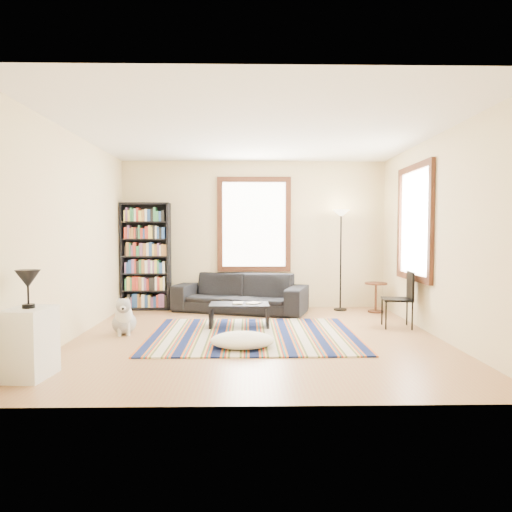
{
  "coord_description": "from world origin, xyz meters",
  "views": [
    {
      "loc": [
        -0.13,
        -6.23,
        1.45
      ],
      "look_at": [
        0.0,
        0.5,
        1.1
      ],
      "focal_mm": 32.0,
      "sensor_mm": 36.0,
      "label": 1
    }
  ],
  "objects_px": {
    "coffee_table": "(239,315)",
    "white_cabinet": "(29,343)",
    "floor_lamp": "(341,260)",
    "side_table": "(376,297)",
    "dog": "(124,315)",
    "floor_cushion": "(242,340)",
    "sofa": "(240,293)",
    "bookshelf": "(146,256)",
    "folding_chair": "(397,299)"
  },
  "relations": [
    {
      "from": "coffee_table",
      "to": "white_cabinet",
      "type": "bearing_deg",
      "value": -130.5
    },
    {
      "from": "floor_lamp",
      "to": "side_table",
      "type": "bearing_deg",
      "value": -20.46
    },
    {
      "from": "coffee_table",
      "to": "dog",
      "type": "relative_size",
      "value": 1.71
    },
    {
      "from": "floor_cushion",
      "to": "floor_lamp",
      "type": "relative_size",
      "value": 0.43
    },
    {
      "from": "sofa",
      "to": "floor_cushion",
      "type": "distance_m",
      "value": 2.65
    },
    {
      "from": "bookshelf",
      "to": "coffee_table",
      "type": "distance_m",
      "value": 2.55
    },
    {
      "from": "floor_cushion",
      "to": "white_cabinet",
      "type": "height_order",
      "value": "white_cabinet"
    },
    {
      "from": "side_table",
      "to": "dog",
      "type": "bearing_deg",
      "value": -157.82
    },
    {
      "from": "sofa",
      "to": "side_table",
      "type": "distance_m",
      "value": 2.46
    },
    {
      "from": "bookshelf",
      "to": "white_cabinet",
      "type": "xyz_separation_m",
      "value": [
        -0.27,
        -4.03,
        -0.65
      ]
    },
    {
      "from": "floor_lamp",
      "to": "dog",
      "type": "bearing_deg",
      "value": -151.55
    },
    {
      "from": "floor_lamp",
      "to": "side_table",
      "type": "xyz_separation_m",
      "value": [
        0.6,
        -0.22,
        -0.66
      ]
    },
    {
      "from": "bookshelf",
      "to": "folding_chair",
      "type": "bearing_deg",
      "value": -22.19
    },
    {
      "from": "coffee_table",
      "to": "floor_cushion",
      "type": "relative_size",
      "value": 1.12
    },
    {
      "from": "coffee_table",
      "to": "floor_cushion",
      "type": "height_order",
      "value": "coffee_table"
    },
    {
      "from": "dog",
      "to": "side_table",
      "type": "bearing_deg",
      "value": 9.87
    },
    {
      "from": "side_table",
      "to": "white_cabinet",
      "type": "xyz_separation_m",
      "value": [
        -4.5,
        -3.63,
        0.08
      ]
    },
    {
      "from": "sofa",
      "to": "floor_cushion",
      "type": "relative_size",
      "value": 2.97
    },
    {
      "from": "dog",
      "to": "folding_chair",
      "type": "bearing_deg",
      "value": -7.26
    },
    {
      "from": "sofa",
      "to": "folding_chair",
      "type": "bearing_deg",
      "value": -13.22
    },
    {
      "from": "bookshelf",
      "to": "floor_cushion",
      "type": "distance_m",
      "value": 3.56
    },
    {
      "from": "folding_chair",
      "to": "coffee_table",
      "type": "bearing_deg",
      "value": -174.51
    },
    {
      "from": "sofa",
      "to": "floor_lamp",
      "type": "xyz_separation_m",
      "value": [
        1.86,
        0.1,
        0.58
      ]
    },
    {
      "from": "sofa",
      "to": "floor_cushion",
      "type": "height_order",
      "value": "sofa"
    },
    {
      "from": "coffee_table",
      "to": "dog",
      "type": "xyz_separation_m",
      "value": [
        -1.64,
        -0.43,
        0.08
      ]
    },
    {
      "from": "coffee_table",
      "to": "floor_lamp",
      "type": "relative_size",
      "value": 0.48
    },
    {
      "from": "sofa",
      "to": "bookshelf",
      "type": "xyz_separation_m",
      "value": [
        -1.77,
        0.27,
        0.65
      ]
    },
    {
      "from": "folding_chair",
      "to": "white_cabinet",
      "type": "bearing_deg",
      "value": -145.14
    },
    {
      "from": "bookshelf",
      "to": "coffee_table",
      "type": "relative_size",
      "value": 2.22
    },
    {
      "from": "bookshelf",
      "to": "white_cabinet",
      "type": "distance_m",
      "value": 4.09
    },
    {
      "from": "floor_lamp",
      "to": "side_table",
      "type": "height_order",
      "value": "floor_lamp"
    },
    {
      "from": "floor_lamp",
      "to": "white_cabinet",
      "type": "distance_m",
      "value": 5.52
    },
    {
      "from": "side_table",
      "to": "dog",
      "type": "height_order",
      "value": "side_table"
    },
    {
      "from": "coffee_table",
      "to": "side_table",
      "type": "relative_size",
      "value": 1.67
    },
    {
      "from": "dog",
      "to": "bookshelf",
      "type": "bearing_deg",
      "value": 81.52
    },
    {
      "from": "bookshelf",
      "to": "folding_chair",
      "type": "distance_m",
      "value": 4.55
    },
    {
      "from": "coffee_table",
      "to": "bookshelf",
      "type": "bearing_deg",
      "value": 137.49
    },
    {
      "from": "bookshelf",
      "to": "white_cabinet",
      "type": "relative_size",
      "value": 2.86
    },
    {
      "from": "bookshelf",
      "to": "side_table",
      "type": "xyz_separation_m",
      "value": [
        4.23,
        -0.39,
        -0.73
      ]
    },
    {
      "from": "folding_chair",
      "to": "white_cabinet",
      "type": "xyz_separation_m",
      "value": [
        -4.45,
        -2.32,
        -0.08
      ]
    },
    {
      "from": "side_table",
      "to": "white_cabinet",
      "type": "distance_m",
      "value": 5.78
    },
    {
      "from": "sofa",
      "to": "coffee_table",
      "type": "xyz_separation_m",
      "value": [
        0.01,
        -1.36,
        -0.17
      ]
    },
    {
      "from": "coffee_table",
      "to": "dog",
      "type": "height_order",
      "value": "dog"
    },
    {
      "from": "floor_lamp",
      "to": "coffee_table",
      "type": "bearing_deg",
      "value": -141.78
    },
    {
      "from": "side_table",
      "to": "folding_chair",
      "type": "xyz_separation_m",
      "value": [
        -0.05,
        -1.31,
        0.16
      ]
    },
    {
      "from": "coffee_table",
      "to": "floor_lamp",
      "type": "bearing_deg",
      "value": 38.22
    },
    {
      "from": "white_cabinet",
      "to": "dog",
      "type": "height_order",
      "value": "white_cabinet"
    },
    {
      "from": "floor_lamp",
      "to": "side_table",
      "type": "relative_size",
      "value": 3.44
    },
    {
      "from": "bookshelf",
      "to": "floor_lamp",
      "type": "height_order",
      "value": "bookshelf"
    },
    {
      "from": "floor_cushion",
      "to": "folding_chair",
      "type": "relative_size",
      "value": 0.93
    }
  ]
}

